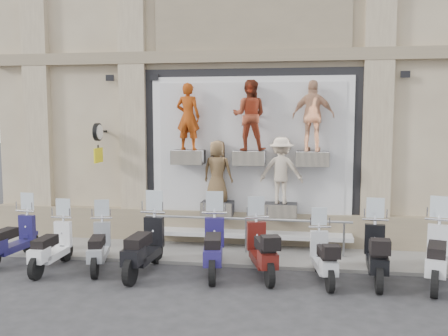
{
  "coord_description": "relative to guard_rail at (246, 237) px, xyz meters",
  "views": [
    {
      "loc": [
        1.33,
        -9.7,
        3.4
      ],
      "look_at": [
        -0.52,
        1.9,
        2.13
      ],
      "focal_mm": 40.0,
      "sensor_mm": 36.0,
      "label": 1
    }
  ],
  "objects": [
    {
      "name": "clock_sign_bracket",
      "position": [
        -3.9,
        0.47,
        2.34
      ],
      "size": [
        0.1,
        0.8,
        1.02
      ],
      "color": "black",
      "rests_on": "ground"
    },
    {
      "name": "shop_vitrine",
      "position": [
        0.1,
        0.75,
        1.96
      ],
      "size": [
        5.6,
        0.83,
        4.3
      ],
      "color": "black",
      "rests_on": "ground"
    },
    {
      "name": "scooter_g",
      "position": [
        1.78,
        -1.62,
        0.25
      ],
      "size": [
        0.78,
        1.81,
        1.43
      ],
      "primitive_type": null,
      "rotation": [
        0.0,
        0.0,
        0.15
      ],
      "color": "silver",
      "rests_on": "ground"
    },
    {
      "name": "scooter_h",
      "position": [
        2.84,
        -1.43,
        0.35
      ],
      "size": [
        0.7,
        2.03,
        1.62
      ],
      "primitive_type": null,
      "rotation": [
        0.0,
        0.0,
        -0.06
      ],
      "color": "black",
      "rests_on": "ground"
    },
    {
      "name": "guard_rail",
      "position": [
        0.0,
        0.0,
        0.0
      ],
      "size": [
        5.06,
        0.1,
        0.93
      ],
      "primitive_type": null,
      "color": "#9EA0A5",
      "rests_on": "ground"
    },
    {
      "name": "scooter_a",
      "position": [
        -5.29,
        -1.37,
        0.3
      ],
      "size": [
        0.75,
        1.93,
        1.53
      ],
      "primitive_type": null,
      "rotation": [
        0.0,
        0.0,
        -0.11
      ],
      "color": "#19154C",
      "rests_on": "ground"
    },
    {
      "name": "ground",
      "position": [
        0.0,
        -2.0,
        -0.47
      ],
      "size": [
        90.0,
        90.0,
        0.0
      ],
      "primitive_type": "plane",
      "color": "#2C2C2F",
      "rests_on": "ground"
    },
    {
      "name": "scooter_e",
      "position": [
        -0.53,
        -1.47,
        0.38
      ],
      "size": [
        0.89,
        2.14,
        1.68
      ],
      "primitive_type": null,
      "rotation": [
        0.0,
        0.0,
        0.14
      ],
      "color": "navy",
      "rests_on": "ground"
    },
    {
      "name": "scooter_f",
      "position": [
        0.5,
        -1.46,
        0.33
      ],
      "size": [
        1.12,
        2.04,
        1.59
      ],
      "primitive_type": null,
      "rotation": [
        0.0,
        0.0,
        0.29
      ],
      "color": "#56130E",
      "rests_on": "ground"
    },
    {
      "name": "scooter_d",
      "position": [
        -2.0,
        -1.71,
        0.39
      ],
      "size": [
        0.72,
        2.13,
        1.7
      ],
      "primitive_type": null,
      "rotation": [
        0.0,
        0.0,
        -0.05
      ],
      "color": "black",
      "rests_on": "ground"
    },
    {
      "name": "scooter_i",
      "position": [
        3.99,
        -1.5,
        0.39
      ],
      "size": [
        1.16,
        2.18,
        1.7
      ],
      "primitive_type": null,
      "rotation": [
        0.0,
        0.0,
        -0.28
      ],
      "color": "silver",
      "rests_on": "ground"
    },
    {
      "name": "scooter_b",
      "position": [
        -4.08,
        -1.78,
        0.28
      ],
      "size": [
        0.54,
        1.83,
        1.49
      ],
      "primitive_type": null,
      "rotation": [
        0.0,
        0.0,
        0.0
      ],
      "color": "white",
      "rests_on": "ground"
    },
    {
      "name": "building",
      "position": [
        0.0,
        5.0,
        5.54
      ],
      "size": [
        14.0,
        8.6,
        12.0
      ],
      "primitive_type": null,
      "color": "beige",
      "rests_on": "ground"
    },
    {
      "name": "sidewalk",
      "position": [
        0.0,
        0.1,
        -0.43
      ],
      "size": [
        16.0,
        2.2,
        0.08
      ],
      "primitive_type": "cube",
      "color": "gray",
      "rests_on": "ground"
    },
    {
      "name": "scooter_c",
      "position": [
        -3.08,
        -1.57,
        0.26
      ],
      "size": [
        0.96,
        1.86,
        1.45
      ],
      "primitive_type": null,
      "rotation": [
        0.0,
        0.0,
        0.26
      ],
      "color": "gray",
      "rests_on": "ground"
    }
  ]
}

